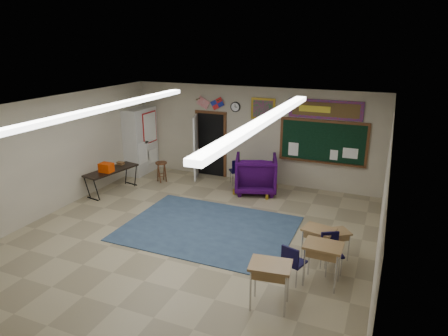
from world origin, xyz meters
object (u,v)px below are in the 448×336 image
at_px(student_desk_front_left, 318,243).
at_px(wooden_stool, 162,172).
at_px(wingback_armchair, 256,174).
at_px(student_desk_front_right, 335,243).
at_px(folding_table, 112,180).

height_order(student_desk_front_left, wooden_stool, student_desk_front_left).
relative_size(wingback_armchair, wooden_stool, 1.90).
distance_m(student_desk_front_right, folding_table, 6.81).
bearing_deg(wingback_armchair, folding_table, 4.93).
distance_m(student_desk_front_left, wooden_stool, 6.20).
xyz_separation_m(student_desk_front_left, wooden_stool, (-5.47, 2.92, -0.08)).
relative_size(student_desk_front_right, wooden_stool, 1.02).
bearing_deg(wingback_armchair, student_desk_front_right, 114.01).
bearing_deg(student_desk_front_left, wingback_armchair, 139.35).
bearing_deg(folding_table, wooden_stool, 67.64).
bearing_deg(wooden_stool, folding_table, -123.30).
xyz_separation_m(wingback_armchair, wooden_stool, (-3.05, -0.34, -0.22)).
xyz_separation_m(folding_table, wooden_stool, (0.89, 1.35, -0.05)).
bearing_deg(student_desk_front_left, student_desk_front_right, 50.04).
relative_size(student_desk_front_right, folding_table, 0.37).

